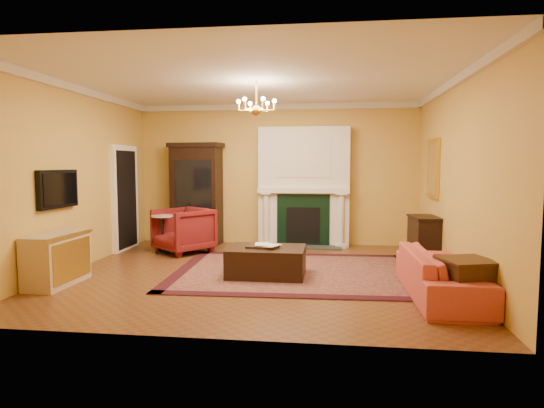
% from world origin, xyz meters
% --- Properties ---
extents(floor, '(6.00, 5.50, 0.02)m').
position_xyz_m(floor, '(0.00, 0.00, -0.01)').
color(floor, brown).
rests_on(floor, ground).
extents(ceiling, '(6.00, 5.50, 0.02)m').
position_xyz_m(ceiling, '(0.00, 0.00, 3.01)').
color(ceiling, white).
rests_on(ceiling, wall_back).
extents(wall_back, '(6.00, 0.02, 3.00)m').
position_xyz_m(wall_back, '(0.00, 2.76, 1.50)').
color(wall_back, gold).
rests_on(wall_back, floor).
extents(wall_front, '(6.00, 0.02, 3.00)m').
position_xyz_m(wall_front, '(0.00, -2.76, 1.50)').
color(wall_front, gold).
rests_on(wall_front, floor).
extents(wall_left, '(0.02, 5.50, 3.00)m').
position_xyz_m(wall_left, '(-3.01, 0.00, 1.50)').
color(wall_left, gold).
rests_on(wall_left, floor).
extents(wall_right, '(0.02, 5.50, 3.00)m').
position_xyz_m(wall_right, '(3.01, 0.00, 1.50)').
color(wall_right, gold).
rests_on(wall_right, floor).
extents(fireplace, '(1.90, 0.70, 2.50)m').
position_xyz_m(fireplace, '(0.60, 2.57, 1.19)').
color(fireplace, silver).
rests_on(fireplace, wall_back).
extents(crown_molding, '(6.00, 5.50, 0.12)m').
position_xyz_m(crown_molding, '(0.00, 0.96, 2.94)').
color(crown_molding, silver).
rests_on(crown_molding, ceiling).
extents(doorway, '(0.08, 1.05, 2.10)m').
position_xyz_m(doorway, '(-2.95, 1.70, 1.05)').
color(doorway, white).
rests_on(doorway, wall_left).
extents(tv_panel, '(0.09, 0.95, 0.58)m').
position_xyz_m(tv_panel, '(-2.95, -0.60, 1.35)').
color(tv_panel, black).
rests_on(tv_panel, wall_left).
extents(gilt_mirror, '(0.06, 0.76, 1.05)m').
position_xyz_m(gilt_mirror, '(2.97, 1.40, 1.65)').
color(gilt_mirror, gold).
rests_on(gilt_mirror, wall_right).
extents(chandelier, '(0.63, 0.55, 0.53)m').
position_xyz_m(chandelier, '(-0.00, 0.00, 2.61)').
color(chandelier, gold).
rests_on(chandelier, ceiling).
extents(oriental_rug, '(3.99, 3.05, 0.02)m').
position_xyz_m(oriental_rug, '(0.64, 0.14, 0.01)').
color(oriental_rug, '#440E1B').
rests_on(oriental_rug, floor).
extents(china_cabinet, '(1.09, 0.58, 2.08)m').
position_xyz_m(china_cabinet, '(-1.71, 2.49, 1.04)').
color(china_cabinet, black).
rests_on(china_cabinet, floor).
extents(wingback_armchair, '(1.28, 1.27, 0.96)m').
position_xyz_m(wingback_armchair, '(-1.69, 1.50, 0.48)').
color(wingback_armchair, maroon).
rests_on(wingback_armchair, floor).
extents(pedestal_table, '(0.41, 0.41, 0.74)m').
position_xyz_m(pedestal_table, '(-2.08, 1.40, 0.43)').
color(pedestal_table, black).
rests_on(pedestal_table, floor).
extents(commode, '(0.50, 1.01, 0.74)m').
position_xyz_m(commode, '(-2.73, -1.05, 0.37)').
color(commode, '#C4B08F').
rests_on(commode, floor).
extents(coral_sofa, '(0.63, 2.07, 0.81)m').
position_xyz_m(coral_sofa, '(2.57, -1.01, 0.40)').
color(coral_sofa, '#C04A3D').
rests_on(coral_sofa, floor).
extents(end_table, '(0.64, 0.64, 0.60)m').
position_xyz_m(end_table, '(2.72, -1.58, 0.30)').
color(end_table, '#3A2310').
rests_on(end_table, floor).
extents(console_table, '(0.47, 0.75, 0.80)m').
position_xyz_m(console_table, '(2.78, 1.07, 0.40)').
color(console_table, black).
rests_on(console_table, floor).
extents(leather_ottoman, '(1.17, 0.85, 0.43)m').
position_xyz_m(leather_ottoman, '(0.18, -0.18, 0.23)').
color(leather_ottoman, black).
rests_on(leather_ottoman, oriental_rug).
extents(ottoman_tray, '(0.51, 0.42, 0.03)m').
position_xyz_m(ottoman_tray, '(0.12, -0.18, 0.46)').
color(ottoman_tray, black).
rests_on(ottoman_tray, leather_ottoman).
extents(book_a, '(0.22, 0.06, 0.29)m').
position_xyz_m(book_a, '(0.01, -0.21, 0.62)').
color(book_a, gray).
rests_on(book_a, ottoman_tray).
extents(book_b, '(0.20, 0.12, 0.29)m').
position_xyz_m(book_b, '(0.17, -0.21, 0.62)').
color(book_b, gray).
rests_on(book_b, ottoman_tray).
extents(topiary_left, '(0.17, 0.17, 0.45)m').
position_xyz_m(topiary_left, '(0.10, 2.53, 1.48)').
color(topiary_left, gray).
rests_on(topiary_left, fireplace).
extents(topiary_right, '(0.14, 0.14, 0.38)m').
position_xyz_m(topiary_right, '(1.26, 2.53, 1.44)').
color(topiary_right, gray).
rests_on(topiary_right, fireplace).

